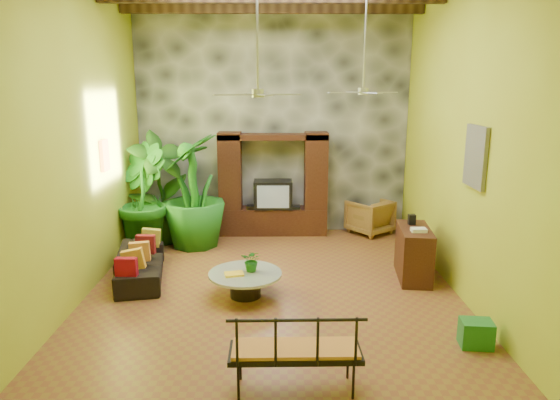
{
  "coord_description": "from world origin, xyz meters",
  "views": [
    {
      "loc": [
        0.05,
        -7.75,
        3.34
      ],
      "look_at": [
        0.13,
        0.2,
        1.47
      ],
      "focal_mm": 32.0,
      "sensor_mm": 36.0,
      "label": 1
    }
  ],
  "objects_px": {
    "ceiling_fan_back": "(364,79)",
    "sofa": "(141,264)",
    "entertainment_center": "(273,192)",
    "green_bin": "(476,334)",
    "coffee_table": "(245,281)",
    "tall_plant_b": "(141,198)",
    "tall_plant_c": "(193,191)",
    "wicker_armchair": "(370,216)",
    "ceiling_fan_front": "(258,79)",
    "side_console": "(414,253)",
    "tall_plant_a": "(160,189)",
    "iron_bench": "(296,349)"
  },
  "relations": [
    {
      "from": "ceiling_fan_back",
      "to": "sofa",
      "type": "distance_m",
      "value": 5.06
    },
    {
      "from": "entertainment_center",
      "to": "green_bin",
      "type": "distance_m",
      "value": 5.73
    },
    {
      "from": "sofa",
      "to": "coffee_table",
      "type": "bearing_deg",
      "value": -122.37
    },
    {
      "from": "tall_plant_b",
      "to": "ceiling_fan_back",
      "type": "bearing_deg",
      "value": -10.79
    },
    {
      "from": "tall_plant_c",
      "to": "coffee_table",
      "type": "distance_m",
      "value": 2.99
    },
    {
      "from": "tall_plant_b",
      "to": "wicker_armchair",
      "type": "bearing_deg",
      "value": 13.25
    },
    {
      "from": "ceiling_fan_front",
      "to": "side_console",
      "type": "distance_m",
      "value": 4.07
    },
    {
      "from": "entertainment_center",
      "to": "tall_plant_b",
      "type": "xyz_separation_m",
      "value": [
        -2.65,
        -1.13,
        0.13
      ]
    },
    {
      "from": "sofa",
      "to": "tall_plant_c",
      "type": "distance_m",
      "value": 2.14
    },
    {
      "from": "ceiling_fan_back",
      "to": "sofa",
      "type": "xyz_separation_m",
      "value": [
        -3.9,
        -0.74,
        -3.13
      ]
    },
    {
      "from": "ceiling_fan_front",
      "to": "tall_plant_c",
      "type": "bearing_deg",
      "value": 118.19
    },
    {
      "from": "ceiling_fan_front",
      "to": "tall_plant_a",
      "type": "bearing_deg",
      "value": 127.09
    },
    {
      "from": "wicker_armchair",
      "to": "side_console",
      "type": "xyz_separation_m",
      "value": [
        0.27,
        -2.69,
        0.06
      ]
    },
    {
      "from": "green_bin",
      "to": "tall_plant_b",
      "type": "bearing_deg",
      "value": 143.68
    },
    {
      "from": "tall_plant_c",
      "to": "coffee_table",
      "type": "xyz_separation_m",
      "value": [
        1.2,
        -2.58,
        -0.92
      ]
    },
    {
      "from": "wicker_armchair",
      "to": "iron_bench",
      "type": "relative_size",
      "value": 0.58
    },
    {
      "from": "tall_plant_b",
      "to": "side_console",
      "type": "xyz_separation_m",
      "value": [
        5.11,
        -1.55,
        -0.64
      ]
    },
    {
      "from": "ceiling_fan_front",
      "to": "iron_bench",
      "type": "height_order",
      "value": "ceiling_fan_front"
    },
    {
      "from": "tall_plant_b",
      "to": "tall_plant_c",
      "type": "xyz_separation_m",
      "value": [
        1.01,
        0.27,
        0.09
      ]
    },
    {
      "from": "ceiling_fan_front",
      "to": "sofa",
      "type": "bearing_deg",
      "value": 157.78
    },
    {
      "from": "sofa",
      "to": "iron_bench",
      "type": "height_order",
      "value": "iron_bench"
    },
    {
      "from": "tall_plant_b",
      "to": "tall_plant_c",
      "type": "height_order",
      "value": "tall_plant_c"
    },
    {
      "from": "tall_plant_a",
      "to": "sofa",
      "type": "bearing_deg",
      "value": -88.51
    },
    {
      "from": "ceiling_fan_back",
      "to": "entertainment_center",
      "type": "bearing_deg",
      "value": 129.57
    },
    {
      "from": "tall_plant_a",
      "to": "coffee_table",
      "type": "xyz_separation_m",
      "value": [
        1.92,
        -2.74,
        -0.94
      ]
    },
    {
      "from": "tall_plant_b",
      "to": "iron_bench",
      "type": "xyz_separation_m",
      "value": [
        2.91,
        -4.88,
        -0.55
      ]
    },
    {
      "from": "side_console",
      "to": "entertainment_center",
      "type": "bearing_deg",
      "value": 139.05
    },
    {
      "from": "entertainment_center",
      "to": "tall_plant_b",
      "type": "relative_size",
      "value": 1.1
    },
    {
      "from": "ceiling_fan_back",
      "to": "coffee_table",
      "type": "relative_size",
      "value": 1.59
    },
    {
      "from": "entertainment_center",
      "to": "sofa",
      "type": "relative_size",
      "value": 1.29
    },
    {
      "from": "entertainment_center",
      "to": "iron_bench",
      "type": "bearing_deg",
      "value": -87.49
    },
    {
      "from": "tall_plant_a",
      "to": "side_console",
      "type": "height_order",
      "value": "tall_plant_a"
    },
    {
      "from": "ceiling_fan_front",
      "to": "ceiling_fan_back",
      "type": "relative_size",
      "value": 1.0
    },
    {
      "from": "ceiling_fan_front",
      "to": "green_bin",
      "type": "height_order",
      "value": "ceiling_fan_front"
    },
    {
      "from": "tall_plant_a",
      "to": "side_console",
      "type": "distance_m",
      "value": 5.26
    },
    {
      "from": "ceiling_fan_back",
      "to": "tall_plant_b",
      "type": "relative_size",
      "value": 0.85
    },
    {
      "from": "ceiling_fan_back",
      "to": "wicker_armchair",
      "type": "xyz_separation_m",
      "value": [
        0.59,
        1.95,
        -3.01
      ]
    },
    {
      "from": "ceiling_fan_back",
      "to": "tall_plant_a",
      "type": "height_order",
      "value": "ceiling_fan_back"
    },
    {
      "from": "sofa",
      "to": "wicker_armchair",
      "type": "distance_m",
      "value": 5.24
    },
    {
      "from": "side_console",
      "to": "coffee_table",
      "type": "bearing_deg",
      "value": -158.92
    },
    {
      "from": "tall_plant_a",
      "to": "green_bin",
      "type": "relative_size",
      "value": 5.95
    },
    {
      "from": "tall_plant_a",
      "to": "tall_plant_c",
      "type": "height_order",
      "value": "tall_plant_a"
    },
    {
      "from": "tall_plant_a",
      "to": "side_console",
      "type": "xyz_separation_m",
      "value": [
        4.81,
        -1.98,
        -0.74
      ]
    },
    {
      "from": "sofa",
      "to": "side_console",
      "type": "height_order",
      "value": "side_console"
    },
    {
      "from": "coffee_table",
      "to": "green_bin",
      "type": "xyz_separation_m",
      "value": [
        3.08,
        -1.59,
        -0.08
      ]
    },
    {
      "from": "sofa",
      "to": "tall_plant_a",
      "type": "distance_m",
      "value": 2.19
    },
    {
      "from": "tall_plant_c",
      "to": "side_console",
      "type": "relative_size",
      "value": 2.09
    },
    {
      "from": "ceiling_fan_front",
      "to": "tall_plant_c",
      "type": "distance_m",
      "value": 3.77
    },
    {
      "from": "sofa",
      "to": "tall_plant_c",
      "type": "xyz_separation_m",
      "value": [
        0.66,
        1.82,
        0.91
      ]
    },
    {
      "from": "side_console",
      "to": "tall_plant_c",
      "type": "bearing_deg",
      "value": 162.49
    }
  ]
}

